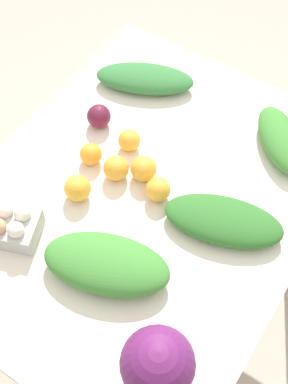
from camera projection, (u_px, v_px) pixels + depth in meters
name	position (u px, v px, depth m)	size (l,w,h in m)	color
ground_plane	(144.00, 299.00, 2.13)	(8.00, 8.00, 0.00)	#B2A899
dining_table	(144.00, 216.00, 1.59)	(1.17, 0.91, 0.75)	silver
cabbage_purple	(158.00, 364.00, 1.16)	(0.17, 0.17, 0.17)	#601E5B
greens_bunch_beet_tops	(281.00, 140.00, 1.57)	(0.26, 0.11, 0.07)	#3D8433
greens_bunch_kale	(107.00, 264.00, 1.34)	(0.33, 0.17, 0.08)	#3D8433
greens_bunch_chard	(145.00, 79.00, 1.72)	(0.32, 0.13, 0.06)	#337538
greens_bunch_dandelion	(224.00, 221.00, 1.42)	(0.32, 0.15, 0.06)	#2D6B28
beet_root	(99.00, 116.00, 1.62)	(0.07, 0.07, 0.07)	#5B1933
orange_0	(116.00, 168.00, 1.51)	(0.07, 0.07, 0.07)	#F9A833
orange_1	(158.00, 189.00, 1.47)	(0.07, 0.07, 0.07)	#F9A833
orange_2	(91.00, 154.00, 1.54)	(0.06, 0.06, 0.06)	orange
orange_3	(77.00, 188.00, 1.47)	(0.08, 0.08, 0.08)	#F9A833
orange_4	(129.00, 140.00, 1.57)	(0.07, 0.07, 0.07)	#F9A833
orange_5	(144.00, 169.00, 1.51)	(0.07, 0.07, 0.07)	#F9A833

